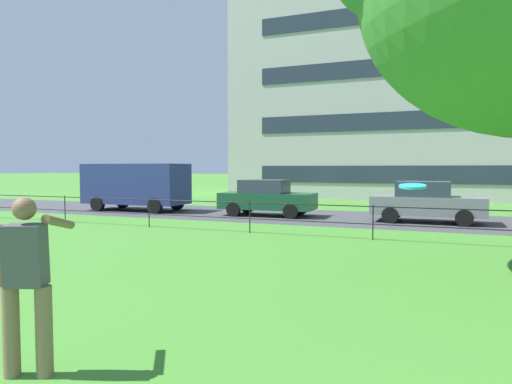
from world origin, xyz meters
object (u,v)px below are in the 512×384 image
panel_van_left (136,184)px  car_dark_green_far_right (267,198)px  frisbee (413,186)px  car_grey_right (426,202)px  apartment_building_background (479,50)px  person_thrower (27,280)px

panel_van_left → car_dark_green_far_right: panel_van_left is taller
frisbee → car_grey_right: bearing=90.5°
panel_van_left → apartment_building_background: 24.55m
frisbee → car_dark_green_far_right: size_ratio=0.07×
person_thrower → car_dark_green_far_right: (-3.03, 14.76, -0.17)m
car_dark_green_far_right → apartment_building_background: size_ratio=0.12×
panel_van_left → car_grey_right: size_ratio=1.25×
panel_van_left → car_dark_green_far_right: 6.68m
frisbee → apartment_building_background: (2.75, 29.50, 8.21)m
frisbee → apartment_building_background: size_ratio=0.01×
person_thrower → panel_van_left: panel_van_left is taller
panel_van_left → car_grey_right: (13.04, 0.09, -0.49)m
frisbee → car_grey_right: 13.13m
person_thrower → car_grey_right: (3.34, 14.76, -0.17)m
panel_van_left → apartment_building_background: size_ratio=0.15×
frisbee → panel_van_left: bearing=135.3°
car_dark_green_far_right → apartment_building_background: apartment_building_background is taller
person_thrower → frisbee: bearing=25.9°
person_thrower → panel_van_left: (-9.70, 14.67, 0.32)m
person_thrower → panel_van_left: bearing=123.5°
frisbee → apartment_building_background: bearing=84.7°
person_thrower → frisbee: (3.45, 1.68, 0.90)m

